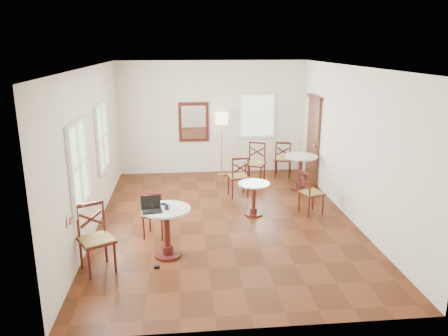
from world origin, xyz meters
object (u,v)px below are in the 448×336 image
cafe_table_mid (254,195)px  power_adapter (157,267)px  chair_back_b (255,163)px  cafe_table_near (167,227)px  chair_mid_a (238,176)px  navy_mug (167,207)px  chair_near_a (155,213)px  floor_lamp (222,122)px  chair_near_b (96,238)px  chair_back_a (283,159)px  laptop (151,207)px  chair_mid_b (311,193)px  cafe_table_back (300,168)px  mouse (163,204)px  water_glass (152,207)px

cafe_table_mid → power_adapter: cafe_table_mid is taller
chair_back_b → cafe_table_near: bearing=-95.2°
chair_mid_a → chair_back_b: (0.56, 0.96, 0.04)m
cafe_table_near → navy_mug: (0.02, -0.04, 0.36)m
chair_near_a → floor_lamp: floor_lamp is taller
chair_near_a → chair_near_b: 1.42m
chair_back_a → chair_near_a: bearing=65.7°
chair_back_b → laptop: bearing=-97.2°
chair_mid_b → chair_back_b: (-0.78, 2.19, 0.06)m
navy_mug → laptop: bearing=-173.4°
chair_mid_b → chair_near_b: bearing=97.6°
cafe_table_back → chair_mid_a: 1.59m
chair_mid_b → laptop: bearing=99.6°
laptop → mouse: bearing=41.7°
cafe_table_near → chair_mid_b: 3.31m
chair_near_b → chair_mid_a: bearing=22.2°
chair_back_b → chair_mid_a: bearing=-96.4°
chair_back_a → chair_back_b: chair_back_b is taller
water_glass → chair_back_b: bearing=59.0°
chair_mid_b → chair_back_b: 2.33m
chair_near_a → mouse: 0.78m
chair_mid_a → mouse: chair_mid_a is taller
cafe_table_back → chair_back_a: bearing=98.6°
cafe_table_mid → chair_back_b: chair_back_b is taller
chair_back_a → water_glass: 5.40m
power_adapter → cafe_table_back: bearing=48.0°
chair_mid_a → chair_near_a: bearing=40.7°
chair_near_a → navy_mug: bearing=122.1°
cafe_table_near → water_glass: size_ratio=8.66×
mouse → chair_back_a: bearing=48.6°
chair_near_a → chair_near_b: bearing=69.3°
cafe_table_near → chair_back_a: 5.22m
chair_near_a → mouse: bearing=122.0°
chair_back_b → laptop: (-2.34, -3.89, 0.38)m
mouse → cafe_table_back: bearing=38.5°
cafe_table_back → chair_mid_b: 1.61m
cafe_table_near → mouse: bearing=106.6°
chair_mid_a → navy_mug: (-1.54, -2.91, 0.40)m
chair_back_a → chair_back_b: size_ratio=0.93×
chair_near_b → water_glass: bearing=-8.6°
cafe_table_mid → floor_lamp: 3.11m
chair_back_b → water_glass: (-2.32, -3.87, 0.37)m
chair_mid_a → cafe_table_mid: bearing=89.4°
cafe_table_back → power_adapter: size_ratio=9.01×
power_adapter → laptop: bearing=100.9°
navy_mug → water_glass: 0.23m
chair_near_b → chair_mid_a: (2.62, 3.22, -0.05)m
chair_mid_b → cafe_table_mid: bearing=68.5°
cafe_table_mid → floor_lamp: (-0.38, 2.92, 1.01)m
chair_back_a → floor_lamp: size_ratio=0.57×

